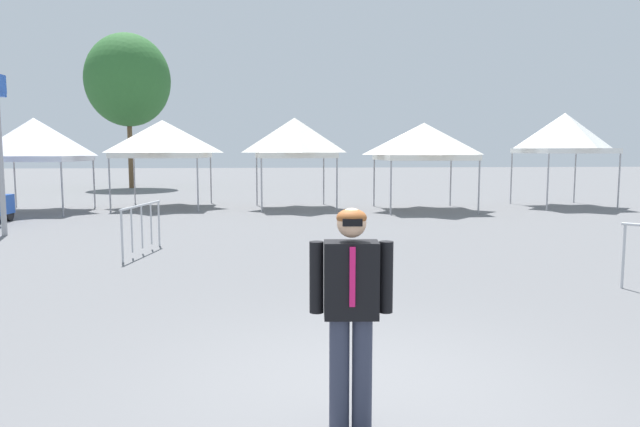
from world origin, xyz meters
The scene contains 9 objects.
ground_plane centered at (0.00, 0.00, 0.00)m, with size 140.00×140.00×0.00m, color slate.
canopy_tent_right_of_center centered at (-9.23, 16.69, 2.61)m, with size 3.38×3.38×3.39m.
canopy_tent_far_left centered at (-4.91, 17.98, 2.67)m, with size 3.54×3.54×3.40m.
canopy_tent_behind_left centered at (0.19, 17.01, 2.70)m, with size 3.10×3.10×3.46m.
canopy_tent_far_right centered at (4.92, 15.87, 2.55)m, with size 3.29×3.29×3.23m.
canopy_tent_behind_right centered at (10.79, 16.69, 2.89)m, with size 3.16×3.16×3.68m.
person_foreground centered at (-0.26, -0.78, 1.03)m, with size 0.65×0.28×1.78m.
tree_behind_tents_right centered at (-8.89, 29.99, 6.30)m, with size 4.88×4.88×8.99m.
crowd_barrier_near_person centered at (-3.59, 7.47, 0.75)m, with size 0.43×2.07×1.08m.
Camera 1 is at (-0.92, -5.13, 2.22)m, focal length 32.33 mm.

